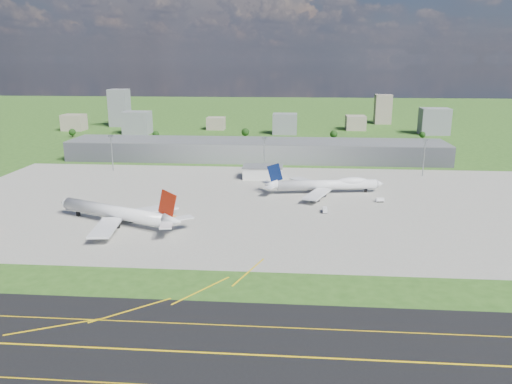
# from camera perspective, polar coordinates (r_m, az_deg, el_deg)

# --- Properties ---
(ground) EXTENTS (1400.00, 1400.00, 0.00)m
(ground) POSITION_cam_1_polar(r_m,az_deg,el_deg) (389.06, -0.21, 3.31)
(ground) COLOR #2E551A
(ground) RESTS_ON ground
(taxiway) EXTENTS (1400.00, 60.00, 0.06)m
(taxiway) POSITION_cam_1_polar(r_m,az_deg,el_deg) (146.52, -9.08, -17.55)
(taxiway) COLOR black
(taxiway) RESTS_ON ground
(apron) EXTENTS (360.00, 190.00, 0.08)m
(apron) POSITION_cam_1_polar(r_m,az_deg,el_deg) (281.73, -0.03, -1.20)
(apron) COLOR gray
(apron) RESTS_ON ground
(terminal) EXTENTS (300.00, 42.00, 15.00)m
(terminal) POSITION_cam_1_polar(r_m,az_deg,el_deg) (402.33, -0.03, 4.79)
(terminal) COLOR slate
(terminal) RESTS_ON ground
(ops_building) EXTENTS (26.00, 16.00, 8.00)m
(ops_building) POSITION_cam_1_polar(r_m,az_deg,el_deg) (338.74, 0.78, 2.25)
(ops_building) COLOR silver
(ops_building) RESTS_ON ground
(mast_west) EXTENTS (3.50, 2.00, 25.90)m
(mast_west) POSITION_cam_1_polar(r_m,az_deg,el_deg) (374.00, -16.19, 5.01)
(mast_west) COLOR gray
(mast_west) RESTS_ON ground
(mast_center) EXTENTS (3.50, 2.00, 25.90)m
(mast_center) POSITION_cam_1_polar(r_m,az_deg,el_deg) (350.74, 0.95, 4.97)
(mast_center) COLOR gray
(mast_center) RESTS_ON ground
(mast_east) EXTENTS (3.50, 2.00, 25.90)m
(mast_east) POSITION_cam_1_polar(r_m,az_deg,el_deg) (361.04, 18.71, 4.47)
(mast_east) COLOR gray
(mast_east) RESTS_ON ground
(airliner_red_twin) EXTENTS (73.07, 55.16, 21.11)m
(airliner_red_twin) POSITION_cam_1_polar(r_m,az_deg,el_deg) (252.34, -15.43, -2.36)
(airliner_red_twin) COLOR silver
(airliner_red_twin) RESTS_ON ground
(airliner_blue_quad) EXTENTS (72.58, 56.39, 18.99)m
(airliner_blue_quad) POSITION_cam_1_polar(r_m,az_deg,el_deg) (302.84, 8.08, 0.82)
(airliner_blue_quad) COLOR silver
(airliner_blue_quad) RESTS_ON ground
(tug_yellow) EXTENTS (3.68, 2.38, 1.75)m
(tug_yellow) POSITION_cam_1_polar(r_m,az_deg,el_deg) (255.08, -9.47, -2.94)
(tug_yellow) COLOR orange
(tug_yellow) RESTS_ON ground
(van_white_near) EXTENTS (2.49, 5.31, 2.68)m
(van_white_near) POSITION_cam_1_polar(r_m,az_deg,el_deg) (265.35, 7.89, -2.08)
(van_white_near) COLOR silver
(van_white_near) RESTS_ON ground
(van_white_far) EXTENTS (4.82, 2.78, 2.37)m
(van_white_far) POSITION_cam_1_polar(r_m,az_deg,el_deg) (290.63, 13.98, -0.91)
(van_white_far) COLOR white
(van_white_far) RESTS_ON ground
(bldg_far_w) EXTENTS (24.00, 20.00, 18.00)m
(bldg_far_w) POSITION_cam_1_polar(r_m,az_deg,el_deg) (608.60, -20.08, 7.48)
(bldg_far_w) COLOR gray
(bldg_far_w) RESTS_ON ground
(bldg_w) EXTENTS (28.00, 22.00, 24.00)m
(bldg_w) POSITION_cam_1_polar(r_m,az_deg,el_deg) (560.83, -13.43, 7.73)
(bldg_w) COLOR slate
(bldg_w) RESTS_ON ground
(bldg_cw) EXTENTS (20.00, 18.00, 14.00)m
(bldg_cw) POSITION_cam_1_polar(r_m,az_deg,el_deg) (581.50, -4.59, 7.83)
(bldg_cw) COLOR gray
(bldg_cw) RESTS_ON ground
(bldg_c) EXTENTS (26.00, 20.00, 22.00)m
(bldg_c) POSITION_cam_1_polar(r_m,az_deg,el_deg) (544.09, 3.32, 7.79)
(bldg_c) COLOR slate
(bldg_c) RESTS_ON ground
(bldg_ce) EXTENTS (22.00, 24.00, 16.00)m
(bldg_ce) POSITION_cam_1_polar(r_m,az_deg,el_deg) (588.02, 11.30, 7.77)
(bldg_ce) COLOR gray
(bldg_ce) RESTS_ON ground
(bldg_e) EXTENTS (30.00, 22.00, 28.00)m
(bldg_e) POSITION_cam_1_polar(r_m,az_deg,el_deg) (573.07, 19.71, 7.61)
(bldg_e) COLOR slate
(bldg_e) RESTS_ON ground
(bldg_tall_w) EXTENTS (22.00, 20.00, 44.00)m
(bldg_tall_w) POSITION_cam_1_polar(r_m,az_deg,el_deg) (629.14, -15.33, 9.26)
(bldg_tall_w) COLOR slate
(bldg_tall_w) RESTS_ON ground
(bldg_tall_e) EXTENTS (20.00, 18.00, 36.00)m
(bldg_tall_e) POSITION_cam_1_polar(r_m,az_deg,el_deg) (651.69, 14.29, 9.16)
(bldg_tall_e) COLOR gray
(bldg_tall_e) RESTS_ON ground
(tree_far_w) EXTENTS (7.20, 7.20, 8.80)m
(tree_far_w) POSITION_cam_1_polar(r_m,az_deg,el_deg) (555.69, -20.26, 6.44)
(tree_far_w) COLOR #382314
(tree_far_w) RESTS_ON ground
(tree_w) EXTENTS (6.75, 6.75, 8.25)m
(tree_w) POSITION_cam_1_polar(r_m,az_deg,el_deg) (519.88, -11.38, 6.51)
(tree_w) COLOR #382314
(tree_w) RESTS_ON ground
(tree_c) EXTENTS (8.10, 8.10, 9.90)m
(tree_c) POSITION_cam_1_polar(r_m,az_deg,el_deg) (517.49, -1.23, 6.87)
(tree_c) COLOR #382314
(tree_c) RESTS_ON ground
(tree_e) EXTENTS (7.65, 7.65, 9.35)m
(tree_e) POSITION_cam_1_polar(r_m,az_deg,el_deg) (511.45, 8.87, 6.56)
(tree_e) COLOR #382314
(tree_e) RESTS_ON ground
(tree_far_e) EXTENTS (6.30, 6.30, 7.70)m
(tree_far_e) POSITION_cam_1_polar(r_m,az_deg,el_deg) (535.65, 18.48, 6.24)
(tree_far_e) COLOR #382314
(tree_far_e) RESTS_ON ground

